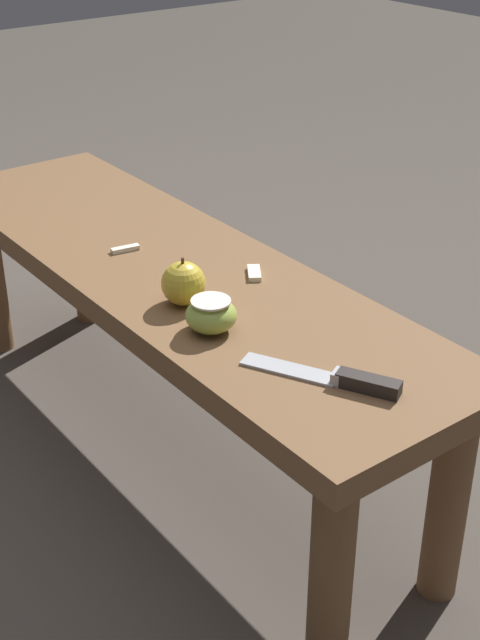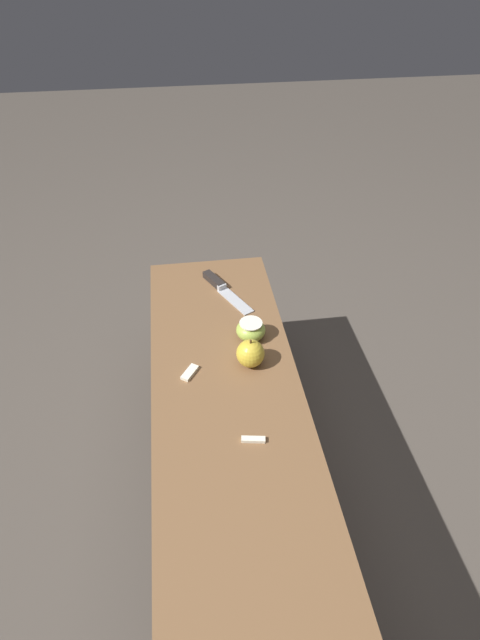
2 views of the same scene
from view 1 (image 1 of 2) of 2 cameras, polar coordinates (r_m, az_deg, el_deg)
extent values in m
plane|color=#4C443D|center=(1.70, -4.06, -7.94)|extent=(8.00, 8.00, 0.00)
cube|color=brown|center=(1.52, -4.52, 3.07)|extent=(1.21, 0.35, 0.04)
cylinder|color=brown|center=(1.34, 13.17, -11.25)|extent=(0.06, 0.06, 0.34)
cylinder|color=brown|center=(2.08, -9.95, 4.29)|extent=(0.06, 0.06, 0.34)
cylinder|color=brown|center=(1.21, 5.87, -15.67)|extent=(0.06, 0.06, 0.34)
cube|color=#B7BABF|center=(1.20, 3.20, -3.19)|extent=(0.13, 0.09, 0.00)
cube|color=#B7BABF|center=(1.17, 6.25, -3.64)|extent=(0.02, 0.03, 0.02)
cube|color=#282321|center=(1.16, 8.22, -4.06)|extent=(0.09, 0.06, 0.02)
sphere|color=gold|center=(1.35, -3.64, 2.35)|extent=(0.07, 0.07, 0.07)
cylinder|color=#4C3319|center=(1.34, -3.69, 3.76)|extent=(0.00, 0.00, 0.01)
ellipsoid|color=#9EB747|center=(1.28, -1.86, 0.30)|extent=(0.07, 0.07, 0.05)
cylinder|color=white|center=(1.27, -1.88, 1.22)|extent=(0.06, 0.06, 0.00)
cube|color=white|center=(1.55, -7.35, 4.54)|extent=(0.02, 0.05, 0.01)
cube|color=white|center=(1.45, 0.91, 3.03)|extent=(0.05, 0.05, 0.01)
camera|label=2|loc=(2.04, -16.54, 34.01)|focal=28.00mm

